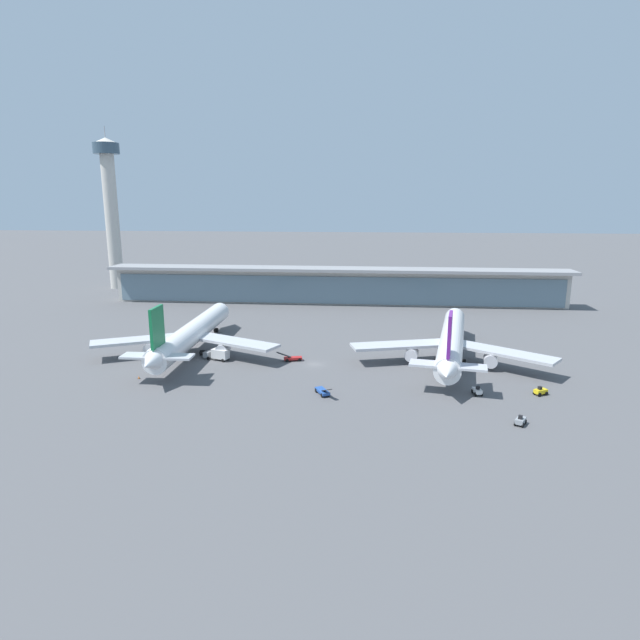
% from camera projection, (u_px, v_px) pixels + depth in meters
% --- Properties ---
extents(ground_plane, '(1200.00, 1200.00, 0.00)m').
position_uv_depth(ground_plane, '(314.00, 364.00, 139.57)').
color(ground_plane, '#515154').
extents(airliner_left_stand, '(52.57, 68.21, 18.20)m').
position_uv_depth(airliner_left_stand, '(192.00, 334.00, 148.42)').
color(airliner_left_stand, white).
rests_on(airliner_left_stand, ground).
extents(airliner_centre_stand, '(51.76, 68.08, 18.20)m').
position_uv_depth(airliner_centre_stand, '(452.00, 341.00, 140.71)').
color(airliner_centre_stand, white).
rests_on(airliner_centre_stand, ground).
extents(service_truck_near_nose_grey, '(7.65, 4.58, 3.10)m').
position_uv_depth(service_truck_near_nose_grey, '(218.00, 354.00, 143.01)').
color(service_truck_near_nose_grey, gray).
rests_on(service_truck_near_nose_grey, ground).
extents(service_truck_under_wing_white, '(2.15, 3.10, 2.05)m').
position_uv_depth(service_truck_under_wing_white, '(477.00, 391.00, 117.65)').
color(service_truck_under_wing_white, silver).
rests_on(service_truck_under_wing_white, ground).
extents(service_truck_mid_apron_red, '(6.92, 3.05, 2.70)m').
position_uv_depth(service_truck_mid_apron_red, '(292.00, 358.00, 142.39)').
color(service_truck_mid_apron_red, '#B21E1E').
rests_on(service_truck_mid_apron_red, ground).
extents(service_truck_by_tail_grey, '(2.90, 3.33, 2.05)m').
position_uv_depth(service_truck_by_tail_grey, '(520.00, 421.00, 101.72)').
color(service_truck_by_tail_grey, gray).
rests_on(service_truck_by_tail_grey, ground).
extents(service_truck_on_taxiway_yellow, '(3.33, 2.84, 2.05)m').
position_uv_depth(service_truck_on_taxiway_yellow, '(541.00, 391.00, 117.37)').
color(service_truck_on_taxiway_yellow, yellow).
rests_on(service_truck_on_taxiway_yellow, ground).
extents(service_truck_at_far_stand_blue, '(4.39, 6.64, 2.70)m').
position_uv_depth(service_truck_at_far_stand_blue, '(323.00, 391.00, 117.63)').
color(service_truck_at_far_stand_blue, '#234C9E').
rests_on(service_truck_at_far_stand_blue, ground).
extents(terminal_building, '(189.71, 12.80, 15.20)m').
position_uv_depth(terminal_building, '(336.00, 285.00, 220.22)').
color(terminal_building, beige).
rests_on(terminal_building, ground).
extents(control_tower, '(12.00, 12.00, 75.87)m').
position_uv_depth(control_tower, '(111.00, 202.00, 252.87)').
color(control_tower, beige).
rests_on(control_tower, ground).
extents(safety_cone_alpha, '(0.62, 0.62, 0.70)m').
position_uv_depth(safety_cone_alpha, '(139.00, 377.00, 128.32)').
color(safety_cone_alpha, orange).
rests_on(safety_cone_alpha, ground).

